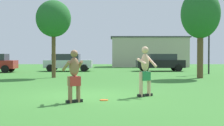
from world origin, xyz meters
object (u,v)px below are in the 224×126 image
at_px(car_black_mid_lot, 161,62).
at_px(lamp_post, 209,32).
at_px(player_near, 145,70).
at_px(car_silver_near_post, 68,62).
at_px(player_in_red, 74,75).
at_px(tree_right_field, 200,15).
at_px(tree_behind_players, 53,19).
at_px(frisbee, 104,100).

relative_size(car_black_mid_lot, lamp_post, 0.83).
relative_size(player_near, car_silver_near_post, 0.41).
height_order(player_in_red, car_black_mid_lot, player_in_red).
xyz_separation_m(tree_right_field, tree_behind_players, (-9.37, 0.38, -0.24)).
relative_size(player_in_red, tree_right_field, 0.29).
height_order(lamp_post, tree_right_field, tree_right_field).
height_order(player_near, car_black_mid_lot, player_near).
height_order(player_near, player_in_red, player_near).
xyz_separation_m(frisbee, car_black_mid_lot, (4.74, 18.53, 0.81)).
relative_size(player_near, tree_right_field, 0.31).
bearing_deg(player_in_red, tree_behind_players, 103.95).
bearing_deg(tree_behind_players, frisbee, -70.83).
bearing_deg(lamp_post, tree_right_field, -114.16).
bearing_deg(frisbee, car_black_mid_lot, 75.64).
xyz_separation_m(player_in_red, car_black_mid_lot, (5.64, 18.97, -0.01)).
distance_m(frisbee, lamp_post, 16.20).
bearing_deg(car_black_mid_lot, tree_right_field, -82.77).
height_order(player_in_red, car_silver_near_post, player_in_red).
bearing_deg(lamp_post, player_near, -115.99).
bearing_deg(tree_behind_players, player_near, -61.63).
bearing_deg(tree_right_field, car_silver_near_post, 137.95).
xyz_separation_m(player_near, lamp_post, (6.29, 12.90, 2.34)).
xyz_separation_m(frisbee, car_silver_near_post, (-3.79, 18.44, 0.81)).
height_order(lamp_post, tree_behind_players, lamp_post).
distance_m(car_silver_near_post, tree_right_field, 13.37).
relative_size(tree_right_field, tree_behind_players, 1.12).
height_order(frisbee, car_black_mid_lot, car_black_mid_lot).
distance_m(player_near, lamp_post, 14.54).
distance_m(player_near, frisbee, 1.95).
bearing_deg(player_near, car_silver_near_post, 106.60).
relative_size(car_silver_near_post, tree_behind_players, 0.86).
distance_m(car_black_mid_lot, lamp_post, 6.04).
bearing_deg(tree_right_field, player_near, -116.84).
relative_size(player_near, tree_behind_players, 0.35).
bearing_deg(car_silver_near_post, player_in_red, -81.29).
bearing_deg(tree_behind_players, lamp_post, 18.49).
xyz_separation_m(car_silver_near_post, car_black_mid_lot, (8.53, 0.09, 0.00)).
distance_m(player_in_red, car_silver_near_post, 19.10).
xyz_separation_m(car_silver_near_post, lamp_post, (11.50, -4.56, 2.44)).
relative_size(car_silver_near_post, tree_right_field, 0.77).
height_order(frisbee, car_silver_near_post, car_silver_near_post).
distance_m(player_near, car_black_mid_lot, 17.87).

